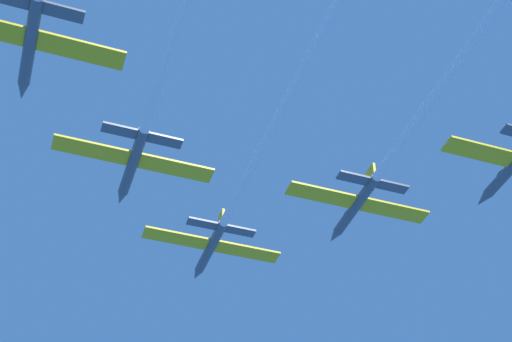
# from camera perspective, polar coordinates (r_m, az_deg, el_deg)

# --- Properties ---
(jet_lead) EXTENTS (17.88, 56.28, 2.96)m
(jet_lead) POSITION_cam_1_polar(r_m,az_deg,el_deg) (89.71, -0.41, -0.03)
(jet_lead) COLOR #4C5660
(jet_left_wing) EXTENTS (17.88, 55.76, 2.96)m
(jet_left_wing) POSITION_cam_1_polar(r_m,az_deg,el_deg) (77.20, -6.41, 7.89)
(jet_left_wing) COLOR #4C5660
(jet_right_wing) EXTENTS (17.88, 52.38, 2.96)m
(jet_right_wing) POSITION_cam_1_polar(r_m,az_deg,el_deg) (85.89, 11.18, 3.05)
(jet_right_wing) COLOR #4C5660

